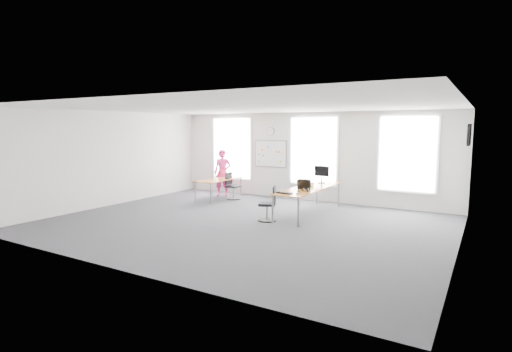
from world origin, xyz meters
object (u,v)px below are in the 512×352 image
Objects in this scene: chair_left at (232,187)px; desk_right at (309,189)px; person at (223,173)px; monitor at (322,173)px; desk_left at (219,181)px; chair_right at (269,206)px; headphones at (305,190)px; keyboard at (285,193)px.

desk_right is at bearing -108.85° from chair_left.
person reaches higher than chair_left.
monitor is (3.94, -0.32, 0.25)m from person.
chair_left reaches higher than desk_right.
desk_left is (-3.70, 0.73, -0.08)m from desk_right.
chair_right reaches higher than desk_left.
headphones reaches higher than desk_left.
monitor is at bearing 90.85° from desk_right.
desk_left is at bearing 116.39° from chair_left.
keyboard reaches higher than desk_right.
headphones is at bearing -49.70° from person.
keyboard reaches higher than desk_left.
person is 4.61m from keyboard.
desk_right is 1.65× the size of desk_left.
desk_left is 2.06× the size of chair_right.
chair_right is at bearing -33.17° from desk_left.
chair_left is (-3.29, 0.95, -0.32)m from desk_right.
headphones is (0.78, 0.61, 0.41)m from chair_right.
monitor is at bearing 93.66° from keyboard.
chair_right is at bearing -123.87° from headphones.
desk_left is at bearing -90.33° from person.
chair_left is at bearing -172.32° from monitor.
chair_left is at bearing -150.89° from chair_right.
chair_right is 1.01× the size of chair_left.
chair_right is 4.29m from person.
headphones is (3.48, -1.65, 0.41)m from chair_left.
desk_left is at bearing 157.58° from keyboard.
monitor is at bearing 4.33° from desk_left.
chair_right is 2.17× the size of keyboard.
person is 10.11× the size of headphones.
person is (-3.96, 1.32, 0.12)m from desk_right.
desk_left is 4.08m from keyboard.
desk_left is at bearing -168.93° from monitor.
desk_right is 1.46m from chair_right.
person is 3.96m from monitor.
desk_right is 4.17m from person.
keyboard is at bearing -96.70° from desk_right.
chair_left is 1.70× the size of monitor.
desk_right is at bearing 122.92° from headphones.
chair_right is 2.48m from monitor.
desk_left is at bearing 168.85° from desk_right.
desk_right is 1.29m from keyboard.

